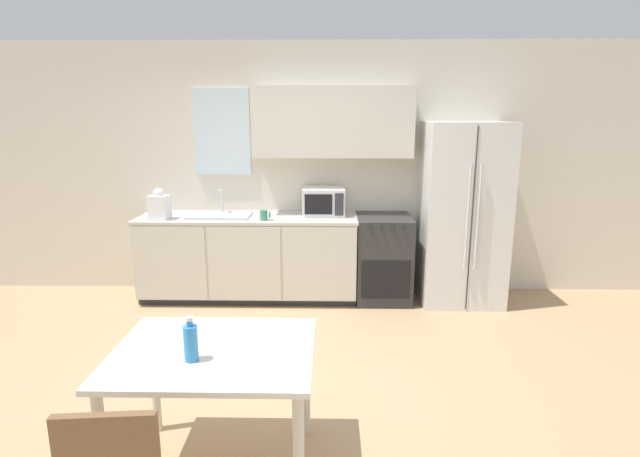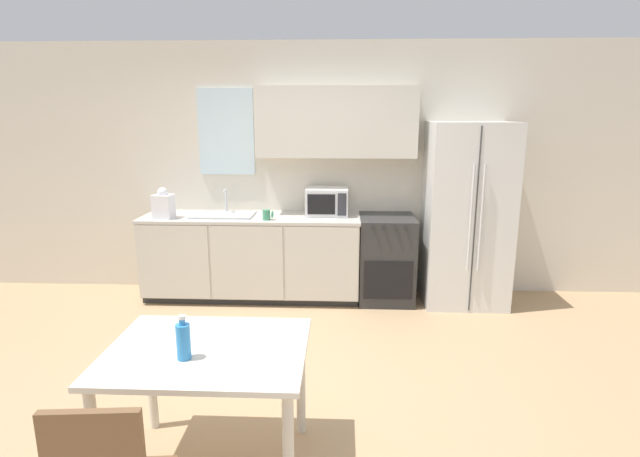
{
  "view_description": "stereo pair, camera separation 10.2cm",
  "coord_description": "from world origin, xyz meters",
  "px_view_note": "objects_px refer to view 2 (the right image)",
  "views": [
    {
      "loc": [
        0.41,
        -3.42,
        1.96
      ],
      "look_at": [
        0.34,
        0.5,
        1.05
      ],
      "focal_mm": 28.0,
      "sensor_mm": 36.0,
      "label": 1
    },
    {
      "loc": [
        0.51,
        -3.42,
        1.96
      ],
      "look_at": [
        0.34,
        0.5,
        1.05
      ],
      "focal_mm": 28.0,
      "sensor_mm": 36.0,
      "label": 2
    }
  ],
  "objects_px": {
    "oven_range": "(386,259)",
    "coffee_mug": "(267,215)",
    "microwave": "(327,201)",
    "refrigerator": "(466,215)",
    "dining_table": "(208,366)",
    "drink_bottle": "(183,341)"
  },
  "relations": [
    {
      "from": "oven_range",
      "to": "drink_bottle",
      "type": "height_order",
      "value": "drink_bottle"
    },
    {
      "from": "oven_range",
      "to": "dining_table",
      "type": "relative_size",
      "value": 0.85
    },
    {
      "from": "refrigerator",
      "to": "drink_bottle",
      "type": "height_order",
      "value": "refrigerator"
    },
    {
      "from": "refrigerator",
      "to": "dining_table",
      "type": "relative_size",
      "value": 1.77
    },
    {
      "from": "refrigerator",
      "to": "drink_bottle",
      "type": "relative_size",
      "value": 7.98
    },
    {
      "from": "refrigerator",
      "to": "drink_bottle",
      "type": "xyz_separation_m",
      "value": [
        -2.08,
        -2.79,
        -0.1
      ]
    },
    {
      "from": "oven_range",
      "to": "coffee_mug",
      "type": "xyz_separation_m",
      "value": [
        -1.23,
        -0.19,
        0.5
      ]
    },
    {
      "from": "coffee_mug",
      "to": "refrigerator",
      "type": "bearing_deg",
      "value": 4.68
    },
    {
      "from": "refrigerator",
      "to": "coffee_mug",
      "type": "xyz_separation_m",
      "value": [
        -2.04,
        -0.17,
        0.02
      ]
    },
    {
      "from": "microwave",
      "to": "coffee_mug",
      "type": "height_order",
      "value": "microwave"
    },
    {
      "from": "refrigerator",
      "to": "oven_range",
      "type": "bearing_deg",
      "value": 178.26
    },
    {
      "from": "oven_range",
      "to": "microwave",
      "type": "distance_m",
      "value": 0.87
    },
    {
      "from": "coffee_mug",
      "to": "dining_table",
      "type": "relative_size",
      "value": 0.1
    },
    {
      "from": "refrigerator",
      "to": "microwave",
      "type": "bearing_deg",
      "value": 175.0
    },
    {
      "from": "oven_range",
      "to": "microwave",
      "type": "bearing_deg",
      "value": 170.89
    },
    {
      "from": "dining_table",
      "to": "coffee_mug",
      "type": "bearing_deg",
      "value": 91.0
    },
    {
      "from": "microwave",
      "to": "coffee_mug",
      "type": "relative_size",
      "value": 4.1
    },
    {
      "from": "oven_range",
      "to": "refrigerator",
      "type": "height_order",
      "value": "refrigerator"
    },
    {
      "from": "microwave",
      "to": "oven_range",
      "type": "bearing_deg",
      "value": -9.11
    },
    {
      "from": "refrigerator",
      "to": "microwave",
      "type": "height_order",
      "value": "refrigerator"
    },
    {
      "from": "coffee_mug",
      "to": "dining_table",
      "type": "height_order",
      "value": "coffee_mug"
    },
    {
      "from": "dining_table",
      "to": "drink_bottle",
      "type": "xyz_separation_m",
      "value": [
        -0.08,
        -0.12,
        0.21
      ]
    }
  ]
}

